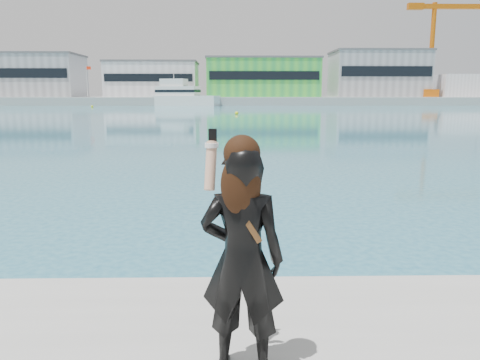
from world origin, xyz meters
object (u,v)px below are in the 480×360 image
(buoy_near, at_px, (237,114))
(buoy_far, at_px, (92,107))
(woman, at_px, (242,253))
(dock_crane, at_px, (436,46))
(motor_yacht, at_px, (180,96))

(buoy_near, bearing_deg, buoy_far, 129.23)
(woman, bearing_deg, dock_crane, -105.40)
(dock_crane, relative_size, woman, 15.07)
(dock_crane, xyz_separation_m, woman, (-53.95, -122.58, -13.46))
(dock_crane, distance_m, motor_yacht, 68.29)
(dock_crane, distance_m, woman, 134.61)
(buoy_near, height_order, woman, woman)
(buoy_far, height_order, woman, woman)
(dock_crane, height_order, buoy_far, dock_crane)
(motor_yacht, bearing_deg, woman, -66.94)
(buoy_near, distance_m, woman, 60.61)
(buoy_near, distance_m, buoy_far, 47.41)
(dock_crane, bearing_deg, buoy_far, -163.10)
(dock_crane, relative_size, buoy_far, 48.00)
(motor_yacht, xyz_separation_m, woman, (12.20, -111.35, -0.74))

